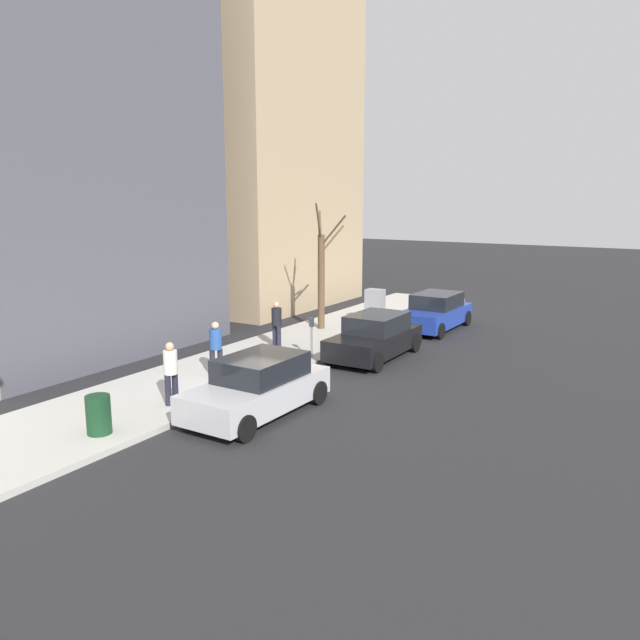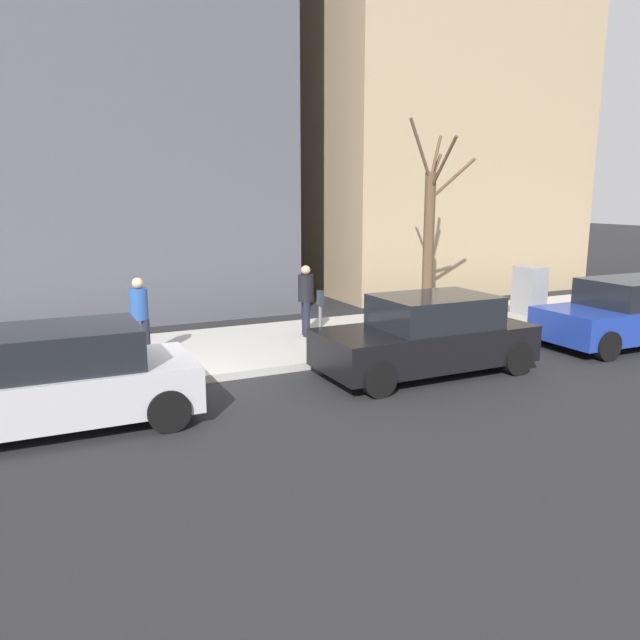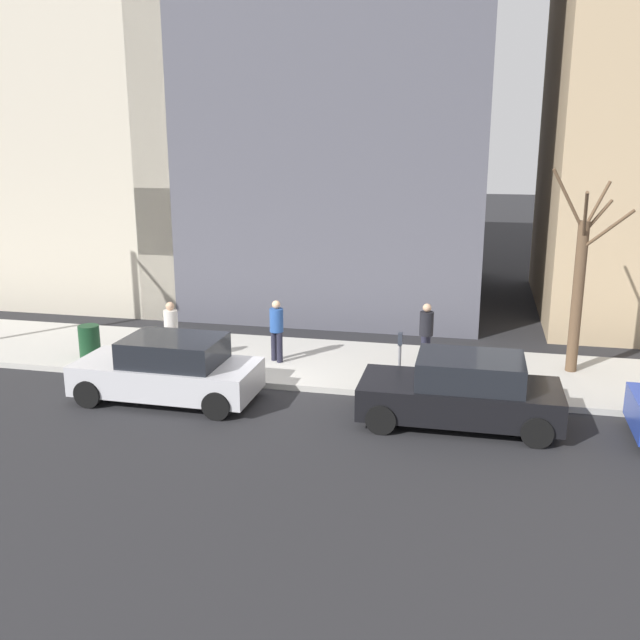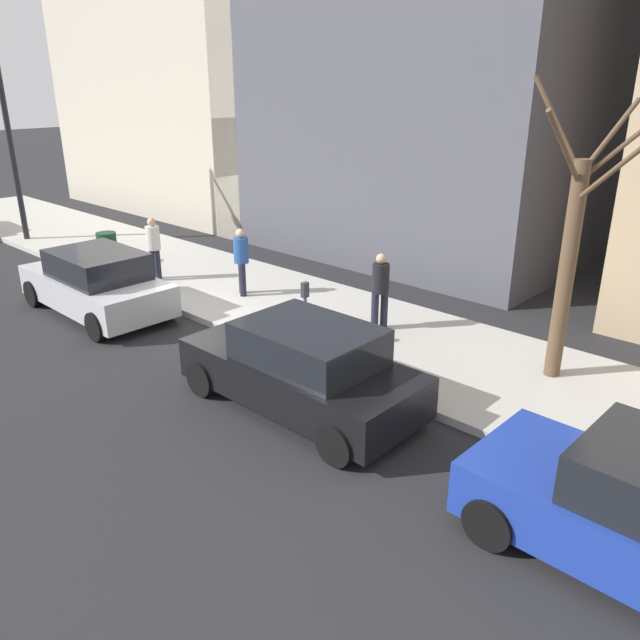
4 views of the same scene
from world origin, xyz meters
The scene contains 11 objects.
ground_plane centered at (0.00, 0.00, 0.00)m, with size 120.00×120.00×0.00m, color #232326.
sidewalk centered at (2.00, 0.00, 0.07)m, with size 4.00×36.00×0.15m, color #B2AFA8.
parked_car_blue centered at (-1.22, -10.52, 0.74)m, with size 1.97×4.22×1.52m.
parked_car_black centered at (-1.17, -4.98, 0.74)m, with size 1.94×4.21×1.52m.
parked_car_silver centered at (-1.19, 1.68, 0.74)m, with size 1.97×4.22×1.52m.
parking_meter centered at (0.45, -3.47, 0.98)m, with size 0.14×0.10×1.35m.
utility_box centered at (1.30, -9.94, 0.85)m, with size 0.83×0.61×1.43m.
bare_tree centered at (2.58, -7.64, 2.35)m, with size 1.79×1.93×5.09m.
pedestrian_near_meter centered at (2.23, -3.95, 1.09)m, with size 0.39×0.36×1.66m.
pedestrian_midblock centered at (1.71, -0.08, 1.09)m, with size 0.36×0.36×1.66m.
office_block_center centered at (11.00, 0.20, 8.33)m, with size 10.99×10.99×16.66m, color #4C4C56.
Camera 2 is at (-10.82, 1.95, 3.43)m, focal length 35.00 mm.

